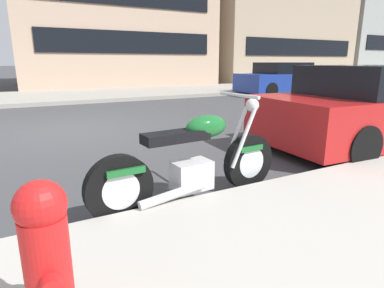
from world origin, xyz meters
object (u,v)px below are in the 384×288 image
(fire_hydrant, at_px, (46,254))
(parked_motorcycle, at_px, (194,164))
(parked_car_behind_motorcycle, at_px, (378,107))
(car_opposite_curb, at_px, (282,79))

(fire_hydrant, bearing_deg, parked_motorcycle, 40.30)
(parked_car_behind_motorcycle, bearing_deg, car_opposite_curb, 60.27)
(parked_car_behind_motorcycle, relative_size, car_opposite_curb, 1.11)
(car_opposite_curb, bearing_deg, parked_motorcycle, 43.63)
(parked_motorcycle, bearing_deg, fire_hydrant, -143.60)
(parked_motorcycle, bearing_deg, parked_car_behind_motorcycle, 5.32)
(car_opposite_curb, distance_m, fire_hydrant, 14.30)
(parked_car_behind_motorcycle, distance_m, fire_hydrant, 5.88)
(parked_car_behind_motorcycle, xyz_separation_m, car_opposite_curb, (5.00, 7.71, 0.01))
(car_opposite_curb, xyz_separation_m, fire_hydrant, (-10.56, -9.63, -0.11))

